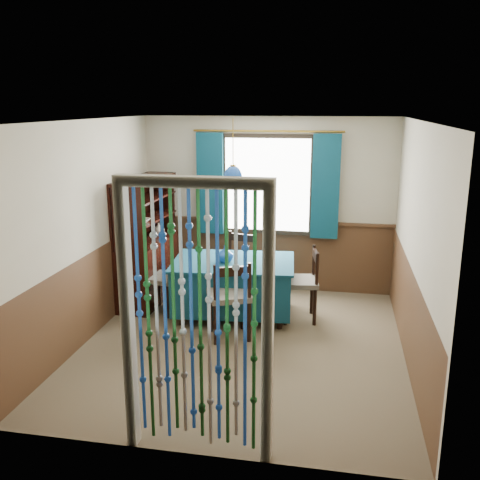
% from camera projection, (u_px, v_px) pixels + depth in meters
% --- Properties ---
extents(floor, '(4.00, 4.00, 0.00)m').
position_uv_depth(floor, '(243.00, 345.00, 6.09)').
color(floor, brown).
rests_on(floor, ground).
extents(ceiling, '(4.00, 4.00, 0.00)m').
position_uv_depth(ceiling, '(243.00, 120.00, 5.47)').
color(ceiling, silver).
rests_on(ceiling, ground).
extents(wall_back, '(3.60, 0.00, 3.60)m').
position_uv_depth(wall_back, '(268.00, 205.00, 7.69)').
color(wall_back, '#C0B69D').
rests_on(wall_back, ground).
extents(wall_front, '(3.60, 0.00, 3.60)m').
position_uv_depth(wall_front, '(193.00, 305.00, 3.88)').
color(wall_front, '#C0B69D').
rests_on(wall_front, ground).
extents(wall_left, '(0.00, 4.00, 4.00)m').
position_uv_depth(wall_left, '(88.00, 231.00, 6.10)').
color(wall_left, '#C0B69D').
rests_on(wall_left, ground).
extents(wall_right, '(0.00, 4.00, 4.00)m').
position_uv_depth(wall_right, '(416.00, 246.00, 5.46)').
color(wall_right, '#C0B69D').
rests_on(wall_right, ground).
extents(wainscot_back, '(3.60, 0.00, 3.60)m').
position_uv_depth(wainscot_back, '(267.00, 255.00, 7.86)').
color(wainscot_back, '#4C301D').
rests_on(wainscot_back, ground).
extents(wainscot_front, '(3.60, 0.00, 3.60)m').
position_uv_depth(wainscot_front, '(196.00, 396.00, 4.08)').
color(wainscot_front, '#4C301D').
rests_on(wainscot_front, ground).
extents(wainscot_left, '(0.00, 4.00, 4.00)m').
position_uv_depth(wainscot_left, '(94.00, 293.00, 6.29)').
color(wainscot_left, '#4C301D').
rests_on(wainscot_left, ground).
extents(wainscot_right, '(0.00, 4.00, 4.00)m').
position_uv_depth(wainscot_right, '(408.00, 315.00, 5.65)').
color(wainscot_right, '#4C301D').
rests_on(wainscot_right, ground).
extents(window, '(1.32, 0.12, 1.42)m').
position_uv_depth(window, '(267.00, 185.00, 7.56)').
color(window, black).
rests_on(window, wall_back).
extents(doorway, '(1.16, 0.12, 2.18)m').
position_uv_depth(doorway, '(196.00, 327.00, 3.99)').
color(doorway, silver).
rests_on(doorway, ground).
extents(dining_table, '(1.61, 1.19, 0.73)m').
position_uv_depth(dining_table, '(233.00, 284.00, 6.84)').
color(dining_table, '#0E394C').
rests_on(dining_table, floor).
extents(chair_near, '(0.61, 0.59, 0.95)m').
position_uv_depth(chair_near, '(230.00, 297.00, 6.16)').
color(chair_near, black).
rests_on(chair_near, floor).
extents(chair_far, '(0.52, 0.50, 0.90)m').
position_uv_depth(chair_far, '(238.00, 263.00, 7.53)').
color(chair_far, black).
rests_on(chair_far, floor).
extents(chair_left, '(0.48, 0.50, 0.87)m').
position_uv_depth(chair_left, '(161.00, 278.00, 6.96)').
color(chair_left, black).
rests_on(chair_left, floor).
extents(chair_right, '(0.50, 0.52, 0.93)m').
position_uv_depth(chair_right, '(302.00, 282.00, 6.70)').
color(chair_right, black).
rests_on(chair_right, floor).
extents(sideboard, '(0.51, 1.33, 1.71)m').
position_uv_depth(sideboard, '(148.00, 258.00, 7.37)').
color(sideboard, black).
rests_on(sideboard, floor).
extents(pendant_lamp, '(0.23, 0.23, 0.85)m').
position_uv_depth(pendant_lamp, '(233.00, 177.00, 6.50)').
color(pendant_lamp, olive).
rests_on(pendant_lamp, ceiling).
extents(vase_table, '(0.19, 0.19, 0.19)m').
position_uv_depth(vase_table, '(225.00, 254.00, 6.71)').
color(vase_table, '#154193').
rests_on(vase_table, dining_table).
extents(bowl_shelf, '(0.27, 0.27, 0.06)m').
position_uv_depth(bowl_shelf, '(142.00, 220.00, 6.92)').
color(bowl_shelf, beige).
rests_on(bowl_shelf, sideboard).
extents(vase_sideboard, '(0.23, 0.23, 0.19)m').
position_uv_depth(vase_sideboard, '(159.00, 228.00, 7.58)').
color(vase_sideboard, beige).
rests_on(vase_sideboard, sideboard).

